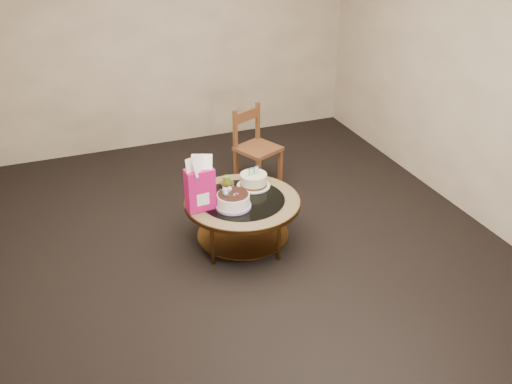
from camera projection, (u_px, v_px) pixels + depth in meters
name	position (u px, v px, depth m)	size (l,w,h in m)	color
ground	(243.00, 243.00, 5.18)	(5.00, 5.00, 0.00)	black
room_walls	(241.00, 78.00, 4.44)	(4.52, 5.02, 2.61)	beige
coffee_table	(243.00, 207.00, 5.00)	(1.02, 1.02, 0.46)	brown
decorated_cake	(233.00, 201.00, 4.82)	(0.30, 0.30, 0.18)	#B39AD9
cream_cake	(254.00, 180.00, 5.14)	(0.30, 0.30, 0.19)	white
gift_bag	(200.00, 184.00, 4.71)	(0.24, 0.18, 0.47)	#D0136A
pillar_candle	(227.00, 182.00, 5.18)	(0.13, 0.13, 0.10)	#D4C157
dining_chair	(256.00, 147.00, 6.00)	(0.52, 0.52, 0.85)	brown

